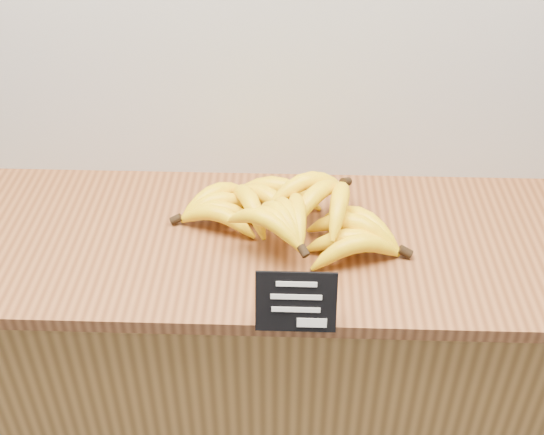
{
  "coord_description": "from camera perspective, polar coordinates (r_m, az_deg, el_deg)",
  "views": [
    {
      "loc": [
        -0.01,
        1.58,
        1.87
      ],
      "look_at": [
        -0.05,
        2.7,
        1.02
      ],
      "focal_mm": 45.0,
      "sensor_mm": 36.0,
      "label": 1
    }
  ],
  "objects": [
    {
      "name": "chalkboard_sign",
      "position": [
        1.26,
        2.03,
        -7.1
      ],
      "size": [
        0.15,
        0.04,
        0.12
      ],
      "primitive_type": "cube",
      "rotation": [
        -0.31,
        0.0,
        0.0
      ],
      "color": "black",
      "rests_on": "counter_top"
    },
    {
      "name": "counter_top",
      "position": [
        1.51,
        0.06,
        -2.02
      ],
      "size": [
        1.5,
        0.54,
        0.03
      ],
      "primitive_type": "cube",
      "color": "brown",
      "rests_on": "counter"
    },
    {
      "name": "banana_pile",
      "position": [
        1.48,
        1.68,
        0.42
      ],
      "size": [
        0.52,
        0.41,
        0.13
      ],
      "color": "yellow",
      "rests_on": "counter_top"
    },
    {
      "name": "counter",
      "position": [
        1.84,
        0.05,
        -13.3
      ],
      "size": [
        1.52,
        0.5,
        0.9
      ],
      "primitive_type": "cube",
      "color": "olive",
      "rests_on": "ground"
    }
  ]
}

